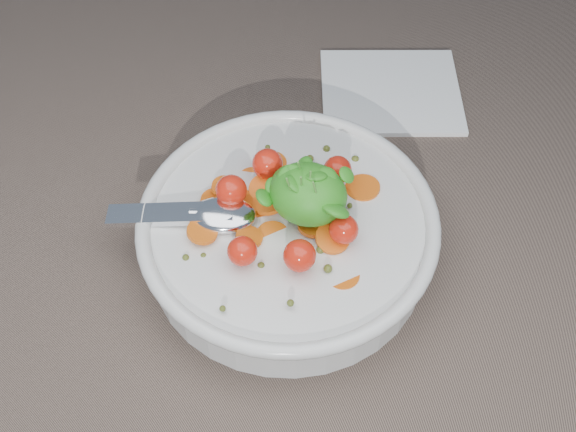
% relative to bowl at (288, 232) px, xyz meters
% --- Properties ---
extents(ground, '(6.00, 6.00, 0.00)m').
position_rel_bowl_xyz_m(ground, '(-0.02, -0.00, -0.03)').
color(ground, '#735F52').
rests_on(ground, ground).
extents(bowl, '(0.26, 0.24, 0.10)m').
position_rel_bowl_xyz_m(bowl, '(0.00, 0.00, 0.00)').
color(bowl, silver).
rests_on(bowl, ground).
extents(napkin, '(0.17, 0.16, 0.01)m').
position_rel_bowl_xyz_m(napkin, '(0.03, 0.22, -0.03)').
color(napkin, white).
rests_on(napkin, ground).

